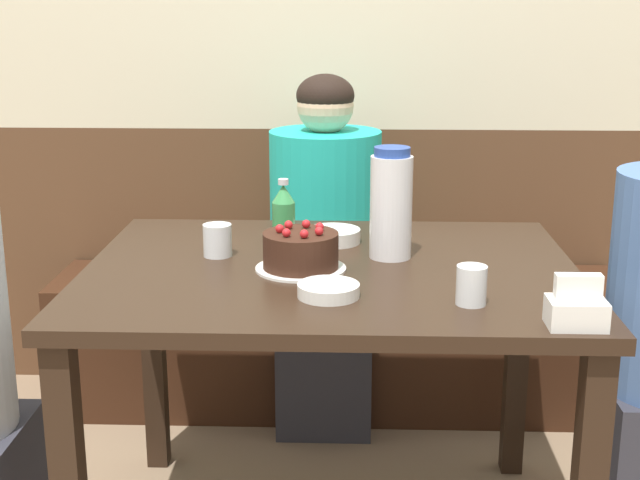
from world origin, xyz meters
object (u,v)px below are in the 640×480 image
Objects in this scene: bowl_rice_small at (333,236)px; person_pale_blue_shirt at (325,262)px; glass_tumbler_short at (471,285)px; water_pitcher at (391,204)px; glass_water_tall at (217,240)px; soju_bottle at (284,216)px; bowl_soup_white at (327,290)px; napkin_holder at (577,308)px; birthday_cake at (301,252)px; bench_seat at (337,342)px.

person_pale_blue_shirt is at bearing 94.23° from bowl_rice_small.
bowl_rice_small is 1.73× the size of glass_tumbler_short.
glass_water_tall is (-0.42, -0.01, -0.09)m from water_pitcher.
soju_bottle is at bearing 27.61° from glass_water_tall.
soju_bottle is (-0.27, 0.08, -0.05)m from water_pitcher.
bowl_soup_white is at bearing -47.51° from glass_water_tall.
soju_bottle is 0.59m from glass_tumbler_short.
napkin_holder is 0.22m from glass_tumbler_short.
birthday_cake is 0.78m from person_pale_blue_shirt.
birthday_cake reaches higher than bowl_soup_white.
soju_bottle reaches higher than bench_seat.
water_pitcher is 0.39m from glass_tumbler_short.
glass_water_tall is (-0.28, -0.75, 0.56)m from bench_seat.
water_pitcher is 2.46× the size of napkin_holder.
bowl_soup_white is 1.62× the size of glass_tumbler_short.
napkin_holder is 1.23m from person_pale_blue_shirt.
bench_seat is 0.82m from bowl_rice_small.
soju_bottle is 2.16× the size of glass_tumbler_short.
birthday_cake is 0.20m from bowl_soup_white.
bowl_soup_white is (0.12, -0.38, -0.07)m from soju_bottle.
bowl_rice_small is 0.12× the size of person_pale_blue_shirt.
bowl_rice_small is (0.07, 0.25, -0.03)m from birthday_cake.
bowl_rice_small is at bearing 24.07° from soju_bottle.
soju_bottle is at bearing 134.79° from glass_tumbler_short.
bowl_rice_small is (0.00, -0.62, 0.54)m from bench_seat.
birthday_cake is at bearing -74.34° from soju_bottle.
person_pale_blue_shirt is at bearing 108.80° from glass_tumbler_short.
bowl_soup_white is (-0.15, -0.31, -0.12)m from water_pitcher.
bench_seat is 1.00m from water_pitcher.
bench_seat is 0.34m from person_pale_blue_shirt.
bowl_soup_white is 0.96m from person_pale_blue_shirt.
person_pale_blue_shirt reaches higher than glass_water_tall.
bench_seat is 1.26m from glass_tumbler_short.
water_pitcher is 3.41× the size of glass_water_tall.
bench_seat is 23.85× the size of glass_water_tall.
bench_seat is at bearing 90.06° from bowl_rice_small.
water_pitcher is at bearing 64.56° from bowl_soup_white.
birthday_cake is at bearing 147.76° from glass_tumbler_short.
water_pitcher is 1.53× the size of soju_bottle.
water_pitcher is at bearing -79.25° from bench_seat.
bench_seat is 1.66× the size of person_pale_blue_shirt.
glass_water_tall is at bearing -21.12° from person_pale_blue_shirt.
glass_tumbler_short is at bearing 145.84° from napkin_holder.
glass_water_tall is (-0.28, 0.30, 0.03)m from bowl_soup_white.
water_pitcher is at bearing -43.06° from bowl_rice_small.
napkin_holder is at bearing -51.52° from bowl_rice_small.
soju_bottle is 0.18m from glass_water_tall.
birthday_cake is (-0.07, -0.86, 0.56)m from bench_seat.
birthday_cake reaches higher than bench_seat.
napkin_holder is 1.34× the size of glass_tumbler_short.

